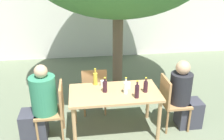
{
  "coord_description": "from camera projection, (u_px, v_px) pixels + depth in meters",
  "views": [
    {
      "loc": [
        -0.52,
        -3.46,
        2.59
      ],
      "look_at": [
        0.0,
        0.3,
        1.0
      ],
      "focal_mm": 40.0,
      "sensor_mm": 36.0,
      "label": 1
    }
  ],
  "objects": [
    {
      "name": "wine_bottle_4",
      "position": [
        137.0,
        91.0,
        3.72
      ],
      "size": [
        0.07,
        0.07,
        0.29
      ],
      "color": "#331923",
      "rests_on": "dining_table_front"
    },
    {
      "name": "patio_chair_1",
      "position": [
        171.0,
        100.0,
        4.14
      ],
      "size": [
        0.44,
        0.44,
        0.93
      ],
      "rotation": [
        0.0,
        0.0,
        1.57
      ],
      "color": "#A87A4C",
      "rests_on": "ground_plane"
    },
    {
      "name": "patio_chair_2",
      "position": [
        94.0,
        88.0,
        4.54
      ],
      "size": [
        0.44,
        0.44,
        0.93
      ],
      "rotation": [
        0.0,
        0.0,
        3.14
      ],
      "color": "#A87A4C",
      "rests_on": "ground_plane"
    },
    {
      "name": "drinking_glass_1",
      "position": [
        103.0,
        83.0,
        4.12
      ],
      "size": [
        0.08,
        0.08,
        0.09
      ],
      "color": "silver",
      "rests_on": "dining_table_front"
    },
    {
      "name": "person_seated_0",
      "position": [
        40.0,
        106.0,
        3.85
      ],
      "size": [
        0.6,
        0.39,
        1.26
      ],
      "rotation": [
        0.0,
        0.0,
        -1.57
      ],
      "color": "#383842",
      "rests_on": "ground_plane"
    },
    {
      "name": "oil_cruet_2",
      "position": [
        95.0,
        78.0,
        4.14
      ],
      "size": [
        0.07,
        0.07,
        0.29
      ],
      "color": "gold",
      "rests_on": "dining_table_front"
    },
    {
      "name": "cafe_building_wall",
      "position": [
        95.0,
        10.0,
        7.17
      ],
      "size": [
        10.0,
        0.08,
        2.8
      ],
      "color": "white",
      "rests_on": "ground_plane"
    },
    {
      "name": "wine_bottle_0",
      "position": [
        105.0,
        86.0,
        3.9
      ],
      "size": [
        0.07,
        0.07,
        0.25
      ],
      "color": "#331923",
      "rests_on": "dining_table_front"
    },
    {
      "name": "dining_table_front",
      "position": [
        115.0,
        97.0,
        3.97
      ],
      "size": [
        1.43,
        0.76,
        0.75
      ],
      "color": "tan",
      "rests_on": "ground_plane"
    },
    {
      "name": "wine_bottle_3",
      "position": [
        146.0,
        86.0,
        3.9
      ],
      "size": [
        0.07,
        0.07,
        0.25
      ],
      "color": "#331923",
      "rests_on": "dining_table_front"
    },
    {
      "name": "patio_chair_0",
      "position": [
        55.0,
        108.0,
        3.9
      ],
      "size": [
        0.44,
        0.44,
        0.93
      ],
      "rotation": [
        0.0,
        0.0,
        -1.57
      ],
      "color": "#A87A4C",
      "rests_on": "ground_plane"
    },
    {
      "name": "ground_plane",
      "position": [
        114.0,
        131.0,
        4.23
      ],
      "size": [
        30.0,
        30.0,
        0.0
      ],
      "primitive_type": "plane",
      "color": "#667056"
    },
    {
      "name": "water_bottle_1",
      "position": [
        126.0,
        87.0,
        3.86
      ],
      "size": [
        0.07,
        0.07,
        0.27
      ],
      "color": "silver",
      "rests_on": "dining_table_front"
    },
    {
      "name": "person_seated_1",
      "position": [
        184.0,
        98.0,
        4.16
      ],
      "size": [
        0.58,
        0.36,
        1.21
      ],
      "rotation": [
        0.0,
        0.0,
        1.57
      ],
      "color": "#383842",
      "rests_on": "ground_plane"
    },
    {
      "name": "drinking_glass_0",
      "position": [
        129.0,
        85.0,
        4.03
      ],
      "size": [
        0.07,
        0.07,
        0.11
      ],
      "color": "silver",
      "rests_on": "dining_table_front"
    }
  ]
}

